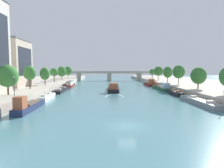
# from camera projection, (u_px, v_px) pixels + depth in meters

# --- Properties ---
(ground_plane) EXTENTS (400.00, 400.00, 0.00)m
(ground_plane) POSITION_uv_depth(u_px,v_px,m) (127.00, 126.00, 26.52)
(ground_plane) COLOR teal
(quay_left) EXTENTS (36.00, 170.00, 2.01)m
(quay_left) POSITION_uv_depth(u_px,v_px,m) (21.00, 85.00, 79.75)
(quay_left) COLOR #B7AD9E
(quay_left) RESTS_ON ground
(quay_right) EXTENTS (36.00, 170.00, 2.01)m
(quay_right) POSITION_uv_depth(u_px,v_px,m) (200.00, 85.00, 82.69)
(quay_right) COLOR #B7AD9E
(quay_right) RESTS_ON ground
(barge_midriver) EXTENTS (4.81, 20.16, 3.17)m
(barge_midriver) POSITION_uv_depth(u_px,v_px,m) (114.00, 88.00, 70.00)
(barge_midriver) COLOR black
(barge_midriver) RESTS_ON ground
(wake_behind_barge) EXTENTS (5.59, 6.04, 0.03)m
(wake_behind_barge) POSITION_uv_depth(u_px,v_px,m) (114.00, 95.00, 57.08)
(wake_behind_barge) COLOR silver
(wake_behind_barge) RESTS_ON ground
(moored_boat_left_gap_after) EXTENTS (2.21, 11.83, 3.24)m
(moored_boat_left_gap_after) POSITION_uv_depth(u_px,v_px,m) (28.00, 106.00, 36.08)
(moored_boat_left_gap_after) COLOR #1E284C
(moored_boat_left_gap_after) RESTS_ON ground
(moored_boat_left_end) EXTENTS (2.31, 11.52, 2.23)m
(moored_boat_left_end) POSITION_uv_depth(u_px,v_px,m) (47.00, 97.00, 50.01)
(moored_boat_left_end) COLOR silver
(moored_boat_left_end) RESTS_ON ground
(moored_boat_left_midway) EXTENTS (2.80, 16.41, 2.08)m
(moored_boat_left_midway) POSITION_uv_depth(u_px,v_px,m) (62.00, 90.00, 67.26)
(moored_boat_left_midway) COLOR black
(moored_boat_left_midway) RESTS_ON ground
(moored_boat_left_lone) EXTENTS (2.94, 14.89, 2.63)m
(moored_boat_left_lone) POSITION_uv_depth(u_px,v_px,m) (70.00, 85.00, 83.00)
(moored_boat_left_lone) COLOR maroon
(moored_boat_left_lone) RESTS_ON ground
(moored_boat_right_upstream) EXTENTS (2.74, 16.13, 2.21)m
(moored_boat_right_upstream) POSITION_uv_depth(u_px,v_px,m) (200.00, 102.00, 42.88)
(moored_boat_right_upstream) COLOR gray
(moored_boat_right_upstream) RESTS_ON ground
(moored_boat_right_second) EXTENTS (1.96, 10.47, 2.28)m
(moored_boat_right_second) POSITION_uv_depth(u_px,v_px,m) (175.00, 93.00, 58.09)
(moored_boat_right_second) COLOR black
(moored_boat_right_second) RESTS_ON ground
(moored_boat_right_midway) EXTENTS (3.14, 15.71, 2.96)m
(moored_boat_right_midway) POSITION_uv_depth(u_px,v_px,m) (162.00, 88.00, 71.91)
(moored_boat_right_midway) COLOR #235633
(moored_boat_right_midway) RESTS_ON ground
(moored_boat_right_downstream) EXTENTS (3.23, 14.34, 3.35)m
(moored_boat_right_downstream) POSITION_uv_depth(u_px,v_px,m) (150.00, 84.00, 89.99)
(moored_boat_right_downstream) COLOR maroon
(moored_boat_right_downstream) RESTS_ON ground
(tree_left_past_mid) EXTENTS (4.70, 4.70, 6.83)m
(tree_left_past_mid) POSITION_uv_depth(u_px,v_px,m) (8.00, 76.00, 43.15)
(tree_left_past_mid) COLOR brown
(tree_left_past_mid) RESTS_ON quay_left
(tree_left_second) EXTENTS (3.71, 3.71, 6.80)m
(tree_left_second) POSITION_uv_depth(u_px,v_px,m) (30.00, 73.00, 56.81)
(tree_left_second) COLOR brown
(tree_left_second) RESTS_ON quay_left
(tree_left_far) EXTENTS (3.58, 3.58, 6.42)m
(tree_left_far) POSITION_uv_depth(u_px,v_px,m) (45.00, 74.00, 70.00)
(tree_left_far) COLOR brown
(tree_left_far) RESTS_ON quay_left
(tree_left_nearest) EXTENTS (3.56, 3.56, 6.26)m
(tree_left_nearest) POSITION_uv_depth(u_px,v_px,m) (54.00, 72.00, 84.76)
(tree_left_nearest) COLOR brown
(tree_left_nearest) RESTS_ON quay_left
(tree_left_end_of_row) EXTENTS (4.34, 4.34, 7.15)m
(tree_left_end_of_row) POSITION_uv_depth(u_px,v_px,m) (62.00, 72.00, 97.14)
(tree_left_end_of_row) COLOR brown
(tree_left_end_of_row) RESTS_ON quay_left
(tree_left_third) EXTENTS (4.78, 4.78, 7.29)m
(tree_left_third) POSITION_uv_depth(u_px,v_px,m) (68.00, 71.00, 112.25)
(tree_left_third) COLOR brown
(tree_left_third) RESTS_ON quay_left
(tree_right_by_lamp) EXTENTS (4.49, 4.49, 6.40)m
(tree_right_by_lamp) POSITION_uv_depth(u_px,v_px,m) (198.00, 76.00, 56.42)
(tree_right_by_lamp) COLOR brown
(tree_right_by_lamp) RESTS_ON quay_right
(tree_right_midway) EXTENTS (4.45, 4.45, 7.29)m
(tree_right_midway) POSITION_uv_depth(u_px,v_px,m) (179.00, 72.00, 71.52)
(tree_right_midway) COLOR brown
(tree_right_midway) RESTS_ON quay_right
(tree_right_second) EXTENTS (4.01, 4.01, 6.91)m
(tree_right_second) POSITION_uv_depth(u_px,v_px,m) (168.00, 72.00, 84.53)
(tree_right_second) COLOR brown
(tree_right_second) RESTS_ON quay_right
(tree_right_past_mid) EXTENTS (4.75, 4.75, 7.17)m
(tree_right_past_mid) POSITION_uv_depth(u_px,v_px,m) (158.00, 71.00, 98.49)
(tree_right_past_mid) COLOR brown
(tree_right_past_mid) RESTS_ON quay_right
(tree_right_far) EXTENTS (3.39, 3.39, 5.78)m
(tree_right_far) POSITION_uv_depth(u_px,v_px,m) (152.00, 72.00, 112.73)
(tree_right_far) COLOR brown
(tree_right_far) RESTS_ON quay_right
(lamppost_left_bank) EXTENTS (0.28, 0.28, 4.38)m
(lamppost_left_bank) POSITION_uv_depth(u_px,v_px,m) (14.00, 86.00, 39.14)
(lamppost_left_bank) COLOR black
(lamppost_left_bank) RESTS_ON quay_left
(building_left_far_end) EXTENTS (12.17, 13.13, 15.53)m
(building_left_far_end) POSITION_uv_depth(u_px,v_px,m) (7.00, 63.00, 62.08)
(building_left_far_end) COLOR #B2A38E
(building_left_far_end) RESTS_ON quay_left
(bridge_far) EXTENTS (64.38, 4.40, 6.36)m
(bridge_far) POSITION_uv_depth(u_px,v_px,m) (109.00, 74.00, 127.80)
(bridge_far) COLOR #ADA899
(bridge_far) RESTS_ON ground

